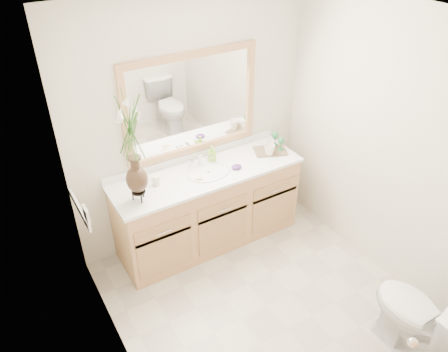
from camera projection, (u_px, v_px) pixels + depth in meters
floor at (266, 306)px, 3.80m from camera, size 2.60×2.60×0.00m
ceiling at (289, 23)px, 2.47m from camera, size 2.40×2.60×0.02m
wall_back at (192, 124)px, 4.06m from camera, size 2.40×0.02×2.40m
wall_front at (429, 323)px, 2.21m from camera, size 2.40×0.02×2.40m
wall_left at (115, 254)px, 2.62m from camera, size 0.02×2.60×2.40m
wall_right at (391, 151)px, 3.65m from camera, size 0.02×2.60×2.40m
vanity at (208, 208)px, 4.30m from camera, size 1.80×0.55×0.80m
counter at (207, 173)px, 4.07m from camera, size 1.84×0.57×0.03m
sink at (209, 177)px, 4.08m from camera, size 0.38×0.34×0.23m
mirror at (192, 105)px, 3.94m from camera, size 1.32×0.04×0.97m
switch_plate at (86, 214)px, 3.29m from camera, size 0.02×0.12×0.12m
toilet at (418, 318)px, 3.24m from camera, size 0.42×0.75×0.74m
flower_vase at (131, 138)px, 3.37m from camera, size 0.21×0.21×0.87m
tumbler at (156, 180)px, 3.87m from camera, size 0.07×0.07×0.09m
soap_dish at (199, 179)px, 3.94m from camera, size 0.09×0.09×0.03m
soap_bottle at (212, 154)px, 4.19m from camera, size 0.08×0.08×0.14m
purple_dish at (237, 167)px, 4.10m from camera, size 0.11×0.09×0.04m
tray at (270, 151)px, 4.37m from camera, size 0.37×0.31×0.02m
mug_left at (269, 149)px, 4.27m from camera, size 0.12×0.11×0.11m
mug_right at (270, 144)px, 4.38m from camera, size 0.12×0.12×0.09m
goblet_front at (281, 141)px, 4.32m from camera, size 0.06×0.06×0.14m
goblet_back at (275, 136)px, 4.40m from camera, size 0.07×0.07×0.15m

